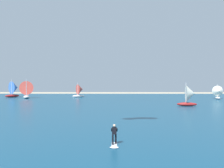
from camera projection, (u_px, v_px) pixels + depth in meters
ocean at (113, 105)px, 55.78m from camera, size 160.00×90.00×0.10m
kitesurfer at (114, 138)px, 20.83m from camera, size 0.70×1.95×1.67m
sailboat_mid_left at (80, 90)px, 80.16m from camera, size 4.02×3.57×4.48m
sailboat_far_left at (27, 89)px, 75.39m from camera, size 4.30×4.94×5.59m
sailboat_outermost at (190, 95)px, 52.45m from camera, size 4.14×3.55×4.75m
sailboat_center_horizon at (14, 89)px, 80.24m from camera, size 4.77×4.91×5.49m
sailboat_heeled_over at (218, 92)px, 71.46m from camera, size 3.16×3.65×4.14m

